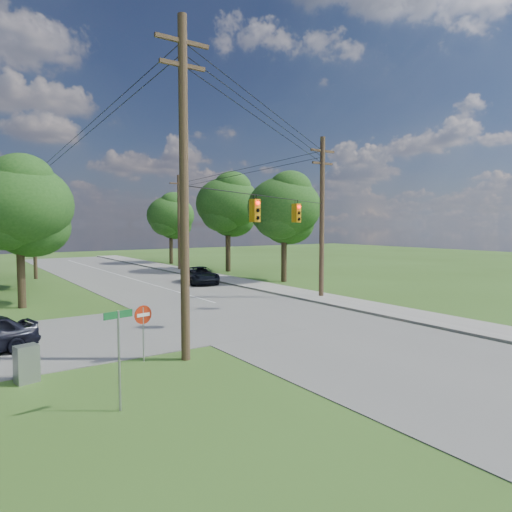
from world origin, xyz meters
TOP-DOWN VIEW (x-y plane):
  - ground at (0.00, 0.00)m, footprint 140.00×140.00m
  - main_road at (2.00, 5.00)m, footprint 10.00×100.00m
  - sidewalk_east at (8.70, 5.00)m, footprint 2.60×100.00m
  - pole_sw at (-4.60, 0.40)m, footprint 2.00×0.32m
  - pole_ne at (8.90, 8.00)m, footprint 2.00×0.32m
  - pole_north_e at (8.90, 30.00)m, footprint 2.00×0.32m
  - pole_north_w at (-5.00, 30.00)m, footprint 2.00×0.32m
  - power_lines at (1.50, 11.54)m, footprint 13.93×29.62m
  - traffic_signals at (2.55, 4.43)m, footprint 4.91×3.27m
  - tree_w_near at (-8.00, 15.00)m, footprint 6.00×6.00m
  - tree_w_mid at (-7.00, 23.00)m, footprint 6.40×6.40m
  - tree_e_near at (12.00, 16.00)m, footprint 6.20×6.20m
  - tree_e_mid at (12.50, 26.00)m, footprint 6.60×6.60m
  - tree_e_far at (11.50, 38.00)m, footprint 5.80×5.80m
  - car_main_north at (5.50, 18.74)m, footprint 3.19×5.20m
  - control_cabinet at (-9.66, 1.00)m, footprint 0.73×0.60m
  - do_not_enter_sign at (-5.94, 1.00)m, footprint 0.67×0.16m
  - street_name_sign at (-7.99, -2.74)m, footprint 0.79×0.17m

SIDE VIEW (x-z plane):
  - ground at x=0.00m, z-range 0.00..0.00m
  - main_road at x=2.00m, z-range 0.00..0.03m
  - sidewalk_east at x=8.70m, z-range 0.00..0.12m
  - control_cabinet at x=-9.66m, z-range 0.00..1.16m
  - car_main_north at x=5.50m, z-range 0.03..1.38m
  - do_not_enter_sign at x=-5.94m, z-range 0.48..2.50m
  - street_name_sign at x=-7.99m, z-range 0.36..3.00m
  - pole_north_e at x=8.90m, z-range 0.13..10.13m
  - pole_north_w at x=-5.00m, z-range 0.13..10.13m
  - pole_ne at x=8.90m, z-range 0.22..10.72m
  - traffic_signals at x=2.55m, z-range 4.97..6.02m
  - tree_e_far at x=11.50m, z-range 1.76..10.08m
  - tree_w_near at x=-8.00m, z-range 1.72..10.12m
  - pole_sw at x=-4.60m, z-range 0.23..12.23m
  - tree_e_near at x=12.00m, z-range 1.85..10.66m
  - tree_w_mid at x=-7.00m, z-range 1.97..11.19m
  - tree_e_mid at x=12.50m, z-range 2.09..11.73m
  - power_lines at x=1.50m, z-range 6.69..11.62m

